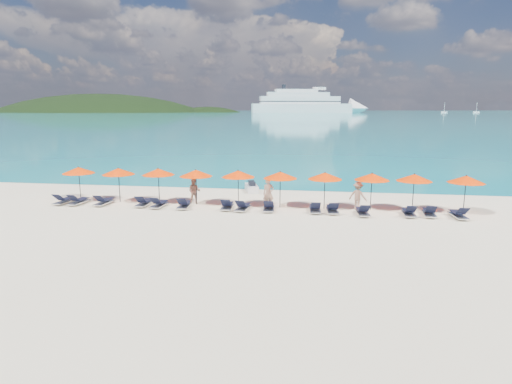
# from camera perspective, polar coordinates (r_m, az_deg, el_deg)

# --- Properties ---
(ground) EXTENTS (1400.00, 1400.00, 0.00)m
(ground) POSITION_cam_1_polar(r_m,az_deg,el_deg) (22.46, -1.13, -4.47)
(ground) COLOR beige
(sea) EXTENTS (1600.00, 1300.00, 0.01)m
(sea) POSITION_cam_1_polar(r_m,az_deg,el_deg) (681.36, 8.30, 10.53)
(sea) COLOR #1FA9B2
(sea) RESTS_ON ground
(headland_main) EXTENTS (374.00, 242.00, 126.50)m
(headland_main) POSITION_cam_1_polar(r_m,az_deg,el_deg) (639.69, -20.03, 6.54)
(headland_main) COLOR black
(headland_main) RESTS_ON ground
(headland_small) EXTENTS (162.00, 126.00, 85.50)m
(headland_small) POSITION_cam_1_polar(r_m,az_deg,el_deg) (602.68, -6.38, 7.18)
(headland_small) COLOR black
(headland_small) RESTS_ON ground
(cruise_ship) EXTENTS (146.38, 55.58, 40.35)m
(cruise_ship) POSITION_cam_1_polar(r_m,az_deg,el_deg) (537.41, 7.44, 11.54)
(cruise_ship) COLOR silver
(cruise_ship) RESTS_ON ground
(sailboat_near) EXTENTS (6.83, 2.28, 12.52)m
(sailboat_near) POSITION_cam_1_polar(r_m,az_deg,el_deg) (590.09, 27.30, 9.47)
(sailboat_near) COLOR silver
(sailboat_near) RESTS_ON ground
(sailboat_far) EXTENTS (6.82, 2.27, 12.50)m
(sailboat_far) POSITION_cam_1_polar(r_m,az_deg,el_deg) (570.17, 23.79, 9.75)
(sailboat_far) COLOR silver
(sailboat_far) RESTS_ON ground
(jetski) EXTENTS (1.34, 2.23, 0.75)m
(jetski) POSITION_cam_1_polar(r_m,az_deg,el_deg) (31.38, -0.58, 0.61)
(jetski) COLOR silver
(jetski) RESTS_ON ground
(beachgoer_a) EXTENTS (0.80, 0.66, 1.87)m
(beachgoer_a) POSITION_cam_1_polar(r_m,az_deg,el_deg) (25.93, 1.67, -0.22)
(beachgoer_a) COLOR tan
(beachgoer_a) RESTS_ON ground
(beachgoer_b) EXTENTS (0.83, 0.53, 1.63)m
(beachgoer_b) POSITION_cam_1_polar(r_m,az_deg,el_deg) (27.55, -8.22, 0.08)
(beachgoer_b) COLOR tan
(beachgoer_b) RESTS_ON ground
(beachgoer_c) EXTENTS (1.21, 0.92, 1.70)m
(beachgoer_c) POSITION_cam_1_polar(r_m,az_deg,el_deg) (26.47, 13.43, -0.49)
(beachgoer_c) COLOR tan
(beachgoer_c) RESTS_ON ground
(umbrella_0) EXTENTS (2.10, 2.10, 2.28)m
(umbrella_0) POSITION_cam_1_polar(r_m,az_deg,el_deg) (30.46, -22.58, 2.69)
(umbrella_0) COLOR black
(umbrella_0) RESTS_ON ground
(umbrella_1) EXTENTS (2.10, 2.10, 2.28)m
(umbrella_1) POSITION_cam_1_polar(r_m,az_deg,el_deg) (29.01, -17.88, 2.63)
(umbrella_1) COLOR black
(umbrella_1) RESTS_ON ground
(umbrella_2) EXTENTS (2.10, 2.10, 2.28)m
(umbrella_2) POSITION_cam_1_polar(r_m,az_deg,el_deg) (28.17, -12.91, 2.64)
(umbrella_2) COLOR black
(umbrella_2) RESTS_ON ground
(umbrella_3) EXTENTS (2.10, 2.10, 2.28)m
(umbrella_3) POSITION_cam_1_polar(r_m,az_deg,el_deg) (27.17, -8.01, 2.51)
(umbrella_3) COLOR black
(umbrella_3) RESTS_ON ground
(umbrella_4) EXTENTS (2.10, 2.10, 2.28)m
(umbrella_4) POSITION_cam_1_polar(r_m,az_deg,el_deg) (26.62, -2.39, 2.43)
(umbrella_4) COLOR black
(umbrella_4) RESTS_ON ground
(umbrella_5) EXTENTS (2.10, 2.10, 2.28)m
(umbrella_5) POSITION_cam_1_polar(r_m,az_deg,el_deg) (26.13, 3.26, 2.26)
(umbrella_5) COLOR black
(umbrella_5) RESTS_ON ground
(umbrella_6) EXTENTS (2.10, 2.10, 2.28)m
(umbrella_6) POSITION_cam_1_polar(r_m,az_deg,el_deg) (26.10, 9.19, 2.13)
(umbrella_6) COLOR black
(umbrella_6) RESTS_ON ground
(umbrella_7) EXTENTS (2.10, 2.10, 2.28)m
(umbrella_7) POSITION_cam_1_polar(r_m,az_deg,el_deg) (26.39, 15.20, 1.98)
(umbrella_7) COLOR black
(umbrella_7) RESTS_ON ground
(umbrella_8) EXTENTS (2.10, 2.10, 2.28)m
(umbrella_8) POSITION_cam_1_polar(r_m,az_deg,el_deg) (26.82, 20.36, 1.81)
(umbrella_8) COLOR black
(umbrella_8) RESTS_ON ground
(umbrella_9) EXTENTS (2.10, 2.10, 2.28)m
(umbrella_9) POSITION_cam_1_polar(r_m,az_deg,el_deg) (27.38, 26.23, 1.53)
(umbrella_9) COLOR black
(umbrella_9) RESTS_ON ground
(lounger_0) EXTENTS (0.78, 1.75, 0.66)m
(lounger_0) POSITION_cam_1_polar(r_m,az_deg,el_deg) (30.01, -24.19, -1.01)
(lounger_0) COLOR silver
(lounger_0) RESTS_ON ground
(lounger_1) EXTENTS (0.76, 1.75, 0.66)m
(lounger_1) POSITION_cam_1_polar(r_m,az_deg,el_deg) (29.48, -22.58, -1.09)
(lounger_1) COLOR silver
(lounger_1) RESTS_ON ground
(lounger_2) EXTENTS (0.71, 1.73, 0.66)m
(lounger_2) POSITION_cam_1_polar(r_m,az_deg,el_deg) (28.73, -19.64, -1.18)
(lounger_2) COLOR silver
(lounger_2) RESTS_ON ground
(lounger_3) EXTENTS (0.63, 1.70, 0.66)m
(lounger_3) POSITION_cam_1_polar(r_m,az_deg,el_deg) (27.67, -14.71, -1.34)
(lounger_3) COLOR silver
(lounger_3) RESTS_ON ground
(lounger_4) EXTENTS (0.73, 1.74, 0.66)m
(lounger_4) POSITION_cam_1_polar(r_m,az_deg,el_deg) (27.08, -12.78, -1.52)
(lounger_4) COLOR silver
(lounger_4) RESTS_ON ground
(lounger_5) EXTENTS (0.78, 1.75, 0.66)m
(lounger_5) POSITION_cam_1_polar(r_m,az_deg,el_deg) (26.57, -9.57, -1.64)
(lounger_5) COLOR silver
(lounger_5) RESTS_ON ground
(lounger_6) EXTENTS (0.73, 1.74, 0.66)m
(lounger_6) POSITION_cam_1_polar(r_m,az_deg,el_deg) (25.96, -3.87, -1.81)
(lounger_6) COLOR silver
(lounger_6) RESTS_ON ground
(lounger_7) EXTENTS (0.77, 1.75, 0.66)m
(lounger_7) POSITION_cam_1_polar(r_m,az_deg,el_deg) (25.64, -1.77, -1.96)
(lounger_7) COLOR silver
(lounger_7) RESTS_ON ground
(lounger_8) EXTENTS (0.75, 1.74, 0.66)m
(lounger_8) POSITION_cam_1_polar(r_m,az_deg,el_deg) (25.52, 1.72, -2.02)
(lounger_8) COLOR silver
(lounger_8) RESTS_ON ground
(lounger_9) EXTENTS (0.74, 1.74, 0.66)m
(lounger_9) POSITION_cam_1_polar(r_m,az_deg,el_deg) (25.42, 7.88, -2.17)
(lounger_9) COLOR silver
(lounger_9) RESTS_ON ground
(lounger_10) EXTENTS (0.75, 1.74, 0.66)m
(lounger_10) POSITION_cam_1_polar(r_m,az_deg,el_deg) (25.41, 10.15, -2.25)
(lounger_10) COLOR silver
(lounger_10) RESTS_ON ground
(lounger_11) EXTENTS (0.78, 1.75, 0.66)m
(lounger_11) POSITION_cam_1_polar(r_m,az_deg,el_deg) (25.24, 14.02, -2.50)
(lounger_11) COLOR silver
(lounger_11) RESTS_ON ground
(lounger_12) EXTENTS (0.63, 1.71, 0.66)m
(lounger_12) POSITION_cam_1_polar(r_m,az_deg,el_deg) (25.83, 19.71, -2.52)
(lounger_12) COLOR silver
(lounger_12) RESTS_ON ground
(lounger_13) EXTENTS (0.78, 1.75, 0.66)m
(lounger_13) POSITION_cam_1_polar(r_m,az_deg,el_deg) (26.20, 22.11, -2.50)
(lounger_13) COLOR silver
(lounger_13) RESTS_ON ground
(lounger_14) EXTENTS (0.74, 1.74, 0.66)m
(lounger_14) POSITION_cam_1_polar(r_m,az_deg,el_deg) (26.38, 25.39, -2.67)
(lounger_14) COLOR silver
(lounger_14) RESTS_ON ground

